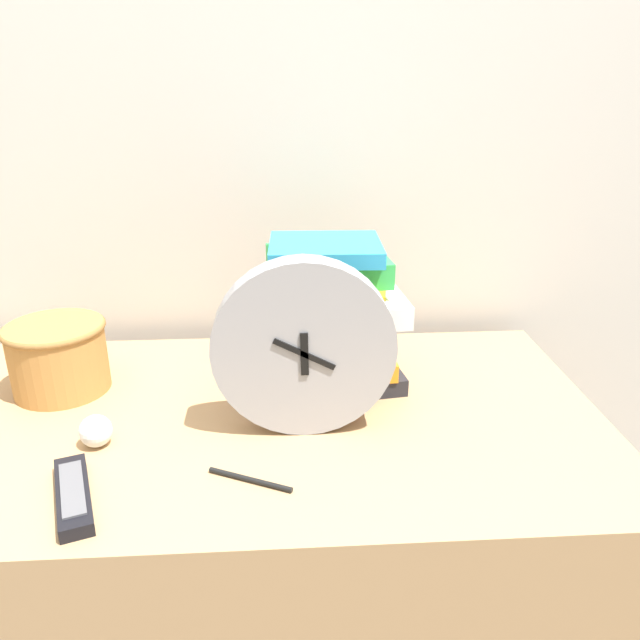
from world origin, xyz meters
The scene contains 8 objects.
wall_back centered at (0.00, 0.73, 1.20)m, with size 6.00×0.04×2.40m.
desk centered at (0.00, 0.33, 0.37)m, with size 1.27×0.66×0.73m.
desk_clock centered at (0.12, 0.28, 0.88)m, with size 0.29×0.05×0.29m.
book_stack centered at (0.18, 0.43, 0.87)m, with size 0.26×0.23×0.27m.
basket centered at (-0.31, 0.44, 0.80)m, with size 0.18×0.18×0.13m.
tv_remote centered at (-0.20, 0.11, 0.75)m, with size 0.10×0.17×0.02m.
crumpled_paper_ball centered at (-0.20, 0.25, 0.76)m, with size 0.05×0.05×0.05m.
pen centered at (0.04, 0.14, 0.74)m, with size 0.12×0.06×0.01m.
Camera 1 is at (0.09, -0.61, 1.28)m, focal length 35.00 mm.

